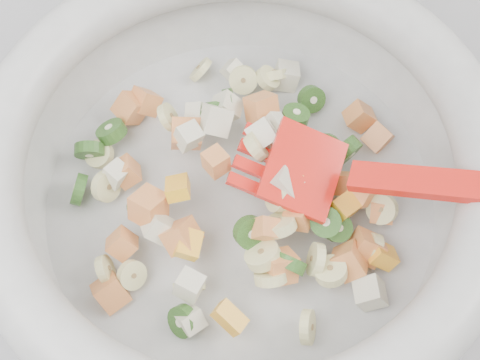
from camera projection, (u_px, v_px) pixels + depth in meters
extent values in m
cube|color=#9B9BA1|center=(121.00, 329.00, 0.99)|extent=(2.00, 0.60, 0.90)
cylinder|color=silver|center=(240.00, 202.00, 0.57)|extent=(0.34, 0.34, 0.02)
torus|color=silver|center=(240.00, 155.00, 0.50)|extent=(0.42, 0.42, 0.05)
cylinder|color=#EAEB9C|center=(362.00, 186.00, 0.55)|extent=(0.04, 0.02, 0.04)
cylinder|color=#EAEB9C|center=(298.00, 195.00, 0.52)|extent=(0.02, 0.03, 0.03)
cylinder|color=#EAEB9C|center=(132.00, 275.00, 0.52)|extent=(0.02, 0.03, 0.03)
cylinder|color=#EAEB9C|center=(257.00, 146.00, 0.53)|extent=(0.03, 0.03, 0.03)
cylinder|color=#EAEB9C|center=(278.00, 196.00, 0.52)|extent=(0.02, 0.03, 0.03)
cylinder|color=#EAEB9C|center=(168.00, 117.00, 0.57)|extent=(0.02, 0.03, 0.03)
cylinder|color=#EAEB9C|center=(99.00, 154.00, 0.58)|extent=(0.03, 0.03, 0.02)
cylinder|color=#EAEB9C|center=(374.00, 247.00, 0.53)|extent=(0.02, 0.03, 0.03)
cylinder|color=#EAEB9C|center=(106.00, 186.00, 0.55)|extent=(0.03, 0.03, 0.03)
cylinder|color=#EAEB9C|center=(302.00, 190.00, 0.52)|extent=(0.03, 0.02, 0.03)
cylinder|color=#EAEB9C|center=(308.00, 327.00, 0.50)|extent=(0.02, 0.04, 0.04)
cylinder|color=#EAEB9C|center=(189.00, 286.00, 0.51)|extent=(0.03, 0.01, 0.03)
cylinder|color=#EAEB9C|center=(314.00, 159.00, 0.54)|extent=(0.03, 0.03, 0.03)
cylinder|color=#EAEB9C|center=(360.00, 181.00, 0.55)|extent=(0.03, 0.03, 0.03)
cylinder|color=#EAEB9C|center=(280.00, 225.00, 0.51)|extent=(0.04, 0.03, 0.03)
cylinder|color=#EAEB9C|center=(316.00, 260.00, 0.51)|extent=(0.02, 0.04, 0.04)
cylinder|color=#EAEB9C|center=(274.00, 75.00, 0.61)|extent=(0.03, 0.03, 0.03)
cylinder|color=#EAEB9C|center=(243.00, 80.00, 0.60)|extent=(0.03, 0.02, 0.03)
cylinder|color=#EAEB9C|center=(382.00, 209.00, 0.54)|extent=(0.03, 0.04, 0.03)
cylinder|color=#EAEB9C|center=(263.00, 256.00, 0.51)|extent=(0.04, 0.03, 0.03)
cylinder|color=#EAEB9C|center=(105.00, 269.00, 0.52)|extent=(0.02, 0.03, 0.03)
cylinder|color=#EAEB9C|center=(331.00, 271.00, 0.51)|extent=(0.03, 0.03, 0.02)
cylinder|color=#EAEB9C|center=(268.00, 78.00, 0.60)|extent=(0.03, 0.03, 0.03)
cylinder|color=#EAEB9C|center=(271.00, 277.00, 0.50)|extent=(0.03, 0.03, 0.03)
cylinder|color=#EAEB9C|center=(201.00, 70.00, 0.62)|extent=(0.03, 0.03, 0.03)
cube|color=#FFA150|center=(350.00, 261.00, 0.52)|extent=(0.03, 0.03, 0.04)
cube|color=#FFA150|center=(182.00, 236.00, 0.52)|extent=(0.04, 0.03, 0.04)
cube|color=#FFA150|center=(317.00, 172.00, 0.54)|extent=(0.03, 0.03, 0.03)
cube|color=#FFA150|center=(262.00, 108.00, 0.57)|extent=(0.03, 0.04, 0.03)
cube|color=#FFA150|center=(378.00, 138.00, 0.58)|extent=(0.03, 0.03, 0.03)
cube|color=#FFA150|center=(148.00, 207.00, 0.52)|extent=(0.04, 0.04, 0.03)
cube|color=#FFA150|center=(216.00, 162.00, 0.52)|extent=(0.02, 0.02, 0.02)
cube|color=#FFA150|center=(382.00, 211.00, 0.55)|extent=(0.03, 0.03, 0.03)
cube|color=#FFA150|center=(361.00, 192.00, 0.54)|extent=(0.03, 0.03, 0.03)
cube|color=#FFA150|center=(366.00, 247.00, 0.53)|extent=(0.03, 0.03, 0.04)
cube|color=#FFA150|center=(111.00, 292.00, 0.52)|extent=(0.03, 0.04, 0.03)
cube|color=#FFA150|center=(126.00, 172.00, 0.56)|extent=(0.03, 0.03, 0.03)
cube|color=#FFA150|center=(299.00, 214.00, 0.52)|extent=(0.03, 0.03, 0.03)
cube|color=#FFA150|center=(280.00, 267.00, 0.51)|extent=(0.03, 0.03, 0.03)
cube|color=#FFA150|center=(131.00, 108.00, 0.59)|extent=(0.04, 0.03, 0.03)
cube|color=#FFA150|center=(348.00, 184.00, 0.55)|extent=(0.03, 0.03, 0.03)
cube|color=#FFA150|center=(122.00, 244.00, 0.52)|extent=(0.03, 0.03, 0.03)
cube|color=#FFA150|center=(359.00, 117.00, 0.59)|extent=(0.03, 0.02, 0.03)
cube|color=#FFA150|center=(145.00, 102.00, 0.59)|extent=(0.03, 0.03, 0.03)
cube|color=#FFA150|center=(186.00, 134.00, 0.56)|extent=(0.03, 0.03, 0.03)
cube|color=#FFA150|center=(266.00, 229.00, 0.51)|extent=(0.02, 0.02, 0.02)
cylinder|color=#50A436|center=(89.00, 150.00, 0.57)|extent=(0.04, 0.02, 0.04)
cylinder|color=#50A436|center=(337.00, 228.00, 0.53)|extent=(0.03, 0.03, 0.02)
cylinder|color=#50A436|center=(312.00, 99.00, 0.60)|extent=(0.04, 0.03, 0.03)
cylinder|color=#50A436|center=(289.00, 263.00, 0.51)|extent=(0.04, 0.03, 0.04)
cylinder|color=#50A436|center=(295.00, 117.00, 0.58)|extent=(0.04, 0.04, 0.02)
cylinder|color=#50A436|center=(111.00, 132.00, 0.57)|extent=(0.03, 0.03, 0.03)
cylinder|color=#50A436|center=(213.00, 116.00, 0.56)|extent=(0.03, 0.03, 0.03)
cylinder|color=#50A436|center=(79.00, 189.00, 0.56)|extent=(0.02, 0.04, 0.04)
cylinder|color=#50A436|center=(142.00, 207.00, 0.53)|extent=(0.03, 0.03, 0.03)
cylinder|color=#50A436|center=(183.00, 321.00, 0.50)|extent=(0.03, 0.03, 0.03)
cylinder|color=#50A436|center=(326.00, 222.00, 0.52)|extent=(0.03, 0.03, 0.02)
cylinder|color=#50A436|center=(325.00, 150.00, 0.55)|extent=(0.04, 0.04, 0.03)
cylinder|color=#50A436|center=(347.00, 150.00, 0.56)|extent=(0.03, 0.03, 0.04)
cylinder|color=#50A436|center=(229.00, 103.00, 0.58)|extent=(0.01, 0.03, 0.03)
cylinder|color=#50A436|center=(250.00, 233.00, 0.51)|extent=(0.04, 0.03, 0.03)
cube|color=#EBE8C7|center=(189.00, 136.00, 0.55)|extent=(0.03, 0.02, 0.02)
cube|color=#EBE8C7|center=(286.00, 76.00, 0.61)|extent=(0.03, 0.03, 0.03)
cube|color=#EBE8C7|center=(312.00, 183.00, 0.53)|extent=(0.02, 0.02, 0.03)
cube|color=#EBE8C7|center=(297.00, 142.00, 0.55)|extent=(0.03, 0.03, 0.03)
cube|color=#EBE8C7|center=(116.00, 174.00, 0.55)|extent=(0.03, 0.02, 0.02)
cube|color=#EBE8C7|center=(370.00, 293.00, 0.51)|extent=(0.03, 0.02, 0.03)
cube|color=#EBE8C7|center=(264.00, 136.00, 0.54)|extent=(0.03, 0.03, 0.03)
cube|color=#EBE8C7|center=(159.00, 228.00, 0.52)|extent=(0.03, 0.03, 0.03)
cube|color=#EBE8C7|center=(191.00, 320.00, 0.50)|extent=(0.03, 0.03, 0.02)
cube|color=#EBE8C7|center=(227.00, 107.00, 0.57)|extent=(0.03, 0.03, 0.03)
cube|color=#EBE8C7|center=(274.00, 126.00, 0.56)|extent=(0.03, 0.02, 0.02)
cube|color=#EBE8C7|center=(281.00, 185.00, 0.52)|extent=(0.03, 0.03, 0.03)
cube|color=#EBE8C7|center=(234.00, 71.00, 0.61)|extent=(0.03, 0.03, 0.02)
cube|color=#EBE8C7|center=(215.00, 120.00, 0.55)|extent=(0.03, 0.03, 0.04)
cube|color=#EBE8C7|center=(197.00, 114.00, 0.57)|extent=(0.02, 0.02, 0.03)
cube|color=#EBE8C7|center=(189.00, 285.00, 0.50)|extent=(0.03, 0.03, 0.02)
cube|color=orange|center=(345.00, 207.00, 0.53)|extent=(0.03, 0.03, 0.02)
cube|color=orange|center=(188.00, 244.00, 0.51)|extent=(0.03, 0.03, 0.02)
cube|color=orange|center=(230.00, 318.00, 0.49)|extent=(0.03, 0.03, 0.02)
cube|color=orange|center=(297.00, 170.00, 0.53)|extent=(0.03, 0.03, 0.02)
cube|color=orange|center=(178.00, 188.00, 0.52)|extent=(0.02, 0.03, 0.02)
cube|color=orange|center=(382.00, 255.00, 0.52)|extent=(0.03, 0.03, 0.03)
cube|color=red|center=(303.00, 170.00, 0.52)|extent=(0.08, 0.09, 0.03)
cube|color=red|center=(262.00, 135.00, 0.54)|extent=(0.03, 0.02, 0.02)
cube|color=red|center=(256.00, 151.00, 0.53)|extent=(0.03, 0.02, 0.02)
cube|color=red|center=(251.00, 168.00, 0.52)|extent=(0.03, 0.02, 0.02)
cube|color=red|center=(245.00, 185.00, 0.52)|extent=(0.03, 0.02, 0.02)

